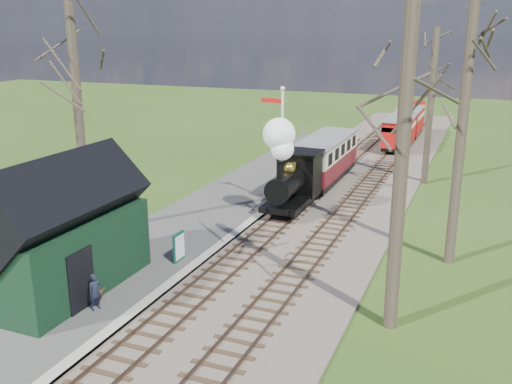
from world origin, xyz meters
TOP-DOWN VIEW (x-y plane):
  - distant_hills at (1.40, 64.38)m, footprint 114.40×48.00m
  - ballast_bed at (1.30, 22.00)m, footprint 8.00×60.00m
  - track_near at (0.00, 22.00)m, footprint 1.60×60.00m
  - track_far at (2.60, 22.00)m, footprint 1.60×60.00m
  - platform at (-3.50, 14.00)m, footprint 5.00×44.00m
  - coping_strip at (-1.20, 14.00)m, footprint 0.40×44.00m
  - station_shed at (-4.30, 4.00)m, footprint 3.25×6.30m
  - semaphore_near at (-0.77, 16.00)m, footprint 1.22×0.24m
  - semaphore_far at (4.37, 22.00)m, footprint 1.22×0.24m
  - bare_trees at (1.33, 10.10)m, footprint 15.51×22.39m
  - fence_line at (0.30, 36.00)m, footprint 12.60×0.08m
  - locomotive at (-0.01, 15.44)m, footprint 1.92×4.49m
  - coach at (0.00, 21.51)m, footprint 2.25×7.70m
  - red_carriage_a at (2.60, 32.63)m, footprint 1.94×4.80m
  - red_carriage_b at (2.60, 38.13)m, footprint 1.94×4.80m
  - sign_board at (-1.90, 7.65)m, footprint 0.12×0.79m
  - bench at (-3.19, 4.30)m, footprint 0.95×1.50m
  - person at (-2.38, 3.13)m, footprint 0.45×0.53m

SIDE VIEW (x-z plane):
  - distant_hills at x=1.40m, z-range -27.22..-5.20m
  - ballast_bed at x=1.30m, z-range 0.00..0.10m
  - track_near at x=0.00m, z-range 0.02..0.17m
  - track_far at x=2.60m, z-range 0.02..0.17m
  - platform at x=-3.50m, z-range 0.00..0.20m
  - coping_strip at x=-1.20m, z-range 0.00..0.21m
  - fence_line at x=0.30m, z-range 0.05..1.05m
  - bench at x=-3.19m, z-range 0.17..1.00m
  - sign_board at x=-1.90m, z-range 0.20..1.35m
  - person at x=-2.38m, z-range 0.20..1.42m
  - red_carriage_a at x=2.60m, z-range 0.40..2.44m
  - red_carriage_b at x=2.60m, z-range 0.40..2.44m
  - coach at x=0.00m, z-range 0.43..2.79m
  - locomotive at x=-0.01m, z-range -0.20..4.61m
  - station_shed at x=-4.30m, z-range -0.12..4.66m
  - semaphore_far at x=4.37m, z-range 0.49..6.21m
  - semaphore_near at x=-0.77m, z-range 0.51..6.73m
  - bare_trees at x=1.33m, z-range -0.79..11.21m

